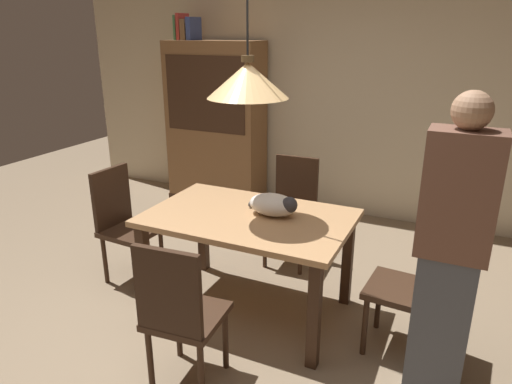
{
  "coord_description": "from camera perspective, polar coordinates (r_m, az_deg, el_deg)",
  "views": [
    {
      "loc": [
        1.36,
        -2.27,
        1.96
      ],
      "look_at": [
        0.02,
        0.59,
        0.85
      ],
      "focal_mm": 32.46,
      "sensor_mm": 36.0,
      "label": 1
    }
  ],
  "objects": [
    {
      "name": "back_wall",
      "position": [
        5.13,
        9.8,
        13.41
      ],
      "size": [
        6.4,
        0.1,
        2.9
      ],
      "primitive_type": "cube",
      "color": "beige",
      "rests_on": "ground"
    },
    {
      "name": "book_red_tall",
      "position": [
        5.5,
        -9.01,
        19.48
      ],
      "size": [
        0.04,
        0.22,
        0.28
      ],
      "primitive_type": "cube",
      "color": "#B73833",
      "rests_on": "hutch_bookcase"
    },
    {
      "name": "person_standing",
      "position": [
        2.65,
        22.83,
        -6.82
      ],
      "size": [
        0.36,
        0.22,
        1.7
      ],
      "color": "#4C515B",
      "rests_on": "ground"
    },
    {
      "name": "pendant_lamp",
      "position": [
        2.97,
        -1.02,
        13.65
      ],
      "size": [
        0.52,
        0.52,
        1.3
      ],
      "color": "#E5B775"
    },
    {
      "name": "chair_near_front",
      "position": [
        2.63,
        -9.41,
        -14.28
      ],
      "size": [
        0.43,
        0.43,
        0.93
      ],
      "color": "#382316",
      "rests_on": "ground"
    },
    {
      "name": "chair_far_back",
      "position": [
        4.04,
        4.51,
        -1.71
      ],
      "size": [
        0.41,
        0.41,
        0.93
      ],
      "color": "#382316",
      "rests_on": "ground"
    },
    {
      "name": "book_green_slim",
      "position": [
        5.53,
        -9.46,
        19.35
      ],
      "size": [
        0.03,
        0.2,
        0.26
      ],
      "primitive_type": "cube",
      "color": "#427A4C",
      "rests_on": "hutch_bookcase"
    },
    {
      "name": "chair_left_side",
      "position": [
        3.88,
        -16.06,
        -3.32
      ],
      "size": [
        0.42,
        0.42,
        0.93
      ],
      "color": "#382316",
      "rests_on": "ground"
    },
    {
      "name": "ground",
      "position": [
        3.29,
        -4.96,
        -17.26
      ],
      "size": [
        10.0,
        10.0,
        0.0
      ],
      "primitive_type": "plane",
      "color": "#847056"
    },
    {
      "name": "chair_right_side",
      "position": [
        3.03,
        18.98,
        -10.37
      ],
      "size": [
        0.43,
        0.43,
        0.93
      ],
      "color": "#382316",
      "rests_on": "ground"
    },
    {
      "name": "book_brown_thick",
      "position": [
        5.47,
        -8.38,
        19.19
      ],
      "size": [
        0.06,
        0.24,
        0.22
      ],
      "primitive_type": "cube",
      "color": "brown",
      "rests_on": "hutch_bookcase"
    },
    {
      "name": "book_blue_wide",
      "position": [
        5.42,
        -7.68,
        19.33
      ],
      "size": [
        0.06,
        0.24,
        0.24
      ],
      "primitive_type": "cube",
      "color": "#384C93",
      "rests_on": "hutch_bookcase"
    },
    {
      "name": "hutch_bookcase",
      "position": [
        5.4,
        -4.96,
        7.89
      ],
      "size": [
        1.12,
        0.45,
        1.85
      ],
      "color": "brown",
      "rests_on": "ground"
    },
    {
      "name": "dining_table",
      "position": [
        3.23,
        -0.92,
        -4.52
      ],
      "size": [
        1.4,
        0.9,
        0.75
      ],
      "color": "tan",
      "rests_on": "ground"
    },
    {
      "name": "cat_sleeping",
      "position": [
        3.17,
        2.28,
        -1.58
      ],
      "size": [
        0.39,
        0.22,
        0.16
      ],
      "color": "silver",
      "rests_on": "dining_table"
    }
  ]
}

